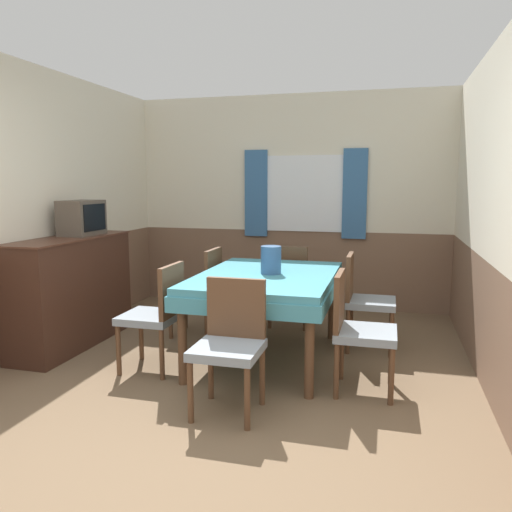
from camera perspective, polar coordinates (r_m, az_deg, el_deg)
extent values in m
plane|color=brown|center=(3.02, -11.64, -22.45)|extent=(16.00, 16.00, 0.00)
cube|color=silver|center=(6.22, 3.91, 10.51)|extent=(4.25, 0.05, 1.65)
cube|color=brown|center=(6.31, 3.80, -1.36)|extent=(4.25, 0.05, 0.95)
cube|color=white|center=(6.15, 5.55, 7.10)|extent=(1.04, 0.01, 0.92)
cube|color=#386699|center=(6.26, 0.00, 7.16)|extent=(0.29, 0.03, 1.07)
cube|color=#386699|center=(6.06, 11.22, 6.96)|extent=(0.29, 0.03, 1.07)
cube|color=silver|center=(5.25, -22.32, 10.32)|extent=(0.05, 4.17, 1.65)
cube|color=brown|center=(5.35, -21.55, -3.70)|extent=(0.05, 4.17, 0.95)
cube|color=silver|center=(4.27, 25.58, 10.73)|extent=(0.05, 4.17, 1.65)
cube|color=brown|center=(4.39, 24.50, -6.44)|extent=(0.05, 4.17, 0.95)
cube|color=teal|center=(4.32, 1.26, -2.41)|extent=(1.14, 1.60, 0.06)
cube|color=teal|center=(4.33, 1.26, -3.58)|extent=(1.17, 1.63, 0.12)
cylinder|color=brown|center=(3.90, -8.42, -9.47)|extent=(0.07, 0.07, 0.70)
cylinder|color=brown|center=(3.64, 6.12, -10.74)|extent=(0.07, 0.07, 0.70)
cylinder|color=brown|center=(5.20, -2.11, -4.85)|extent=(0.07, 0.07, 0.70)
cylinder|color=brown|center=(5.01, 8.68, -5.46)|extent=(0.07, 0.07, 0.70)
cylinder|color=brown|center=(5.70, 2.47, -5.17)|extent=(0.04, 0.04, 0.41)
cylinder|color=brown|center=(5.63, 6.27, -5.38)|extent=(0.04, 0.04, 0.41)
cylinder|color=brown|center=(5.34, 1.58, -6.10)|extent=(0.04, 0.04, 0.41)
cylinder|color=brown|center=(5.27, 5.63, -6.34)|extent=(0.04, 0.04, 0.41)
cube|color=gray|center=(5.43, 4.01, -3.31)|extent=(0.44, 0.44, 0.06)
cube|color=brown|center=(5.19, 3.62, -1.17)|extent=(0.42, 0.04, 0.42)
cylinder|color=brown|center=(4.99, 15.19, -7.44)|extent=(0.04, 0.04, 0.41)
cylinder|color=brown|center=(4.62, 15.20, -8.70)|extent=(0.04, 0.04, 0.41)
cylinder|color=brown|center=(5.00, 10.80, -7.26)|extent=(0.04, 0.04, 0.41)
cylinder|color=brown|center=(4.63, 10.44, -8.50)|extent=(0.04, 0.04, 0.41)
cube|color=gray|center=(4.74, 13.00, -5.21)|extent=(0.44, 0.44, 0.06)
cube|color=brown|center=(4.71, 10.66, -2.29)|extent=(0.04, 0.42, 0.42)
cylinder|color=brown|center=(5.06, -9.74, -7.03)|extent=(0.04, 0.04, 0.41)
cylinder|color=brown|center=(5.40, -8.05, -6.02)|extent=(0.04, 0.04, 0.41)
cylinder|color=brown|center=(4.92, -5.68, -7.40)|extent=(0.04, 0.04, 0.41)
cylinder|color=brown|center=(5.26, -4.22, -6.33)|extent=(0.04, 0.04, 0.41)
cube|color=gray|center=(5.10, -6.97, -4.11)|extent=(0.44, 0.44, 0.06)
cube|color=brown|center=(4.98, -4.88, -1.58)|extent=(0.04, 0.42, 0.42)
cylinder|color=brown|center=(3.23, -1.01, -15.99)|extent=(0.04, 0.04, 0.41)
cylinder|color=brown|center=(3.35, -7.51, -15.17)|extent=(0.04, 0.04, 0.41)
cylinder|color=brown|center=(3.57, 0.71, -13.56)|extent=(0.04, 0.04, 0.41)
cylinder|color=brown|center=(3.67, -5.19, -12.94)|extent=(0.04, 0.04, 0.41)
cube|color=gray|center=(3.36, -3.28, -10.66)|extent=(0.44, 0.44, 0.06)
cube|color=brown|center=(3.48, -2.28, -5.92)|extent=(0.42, 0.04, 0.42)
cylinder|color=brown|center=(4.04, 15.21, -11.20)|extent=(0.04, 0.04, 0.41)
cylinder|color=brown|center=(3.68, 15.21, -13.15)|extent=(0.04, 0.04, 0.41)
cylinder|color=brown|center=(4.05, 9.73, -10.96)|extent=(0.04, 0.04, 0.41)
cylinder|color=brown|center=(3.70, 9.17, -12.87)|extent=(0.04, 0.04, 0.41)
cube|color=gray|center=(3.79, 12.44, -8.65)|extent=(0.44, 0.44, 0.06)
cube|color=brown|center=(3.74, 9.48, -5.01)|extent=(0.04, 0.42, 0.42)
cylinder|color=brown|center=(4.22, -15.44, -10.35)|extent=(0.04, 0.04, 0.41)
cylinder|color=brown|center=(4.54, -12.99, -8.94)|extent=(0.04, 0.04, 0.41)
cylinder|color=brown|center=(4.05, -10.71, -11.00)|extent=(0.04, 0.04, 0.41)
cylinder|color=brown|center=(4.38, -8.53, -9.46)|extent=(0.04, 0.04, 0.41)
cube|color=gray|center=(4.22, -12.02, -6.86)|extent=(0.44, 0.44, 0.06)
cube|color=brown|center=(4.08, -9.61, -3.88)|extent=(0.04, 0.42, 0.42)
cube|color=#3D2319|center=(5.05, -20.31, -3.83)|extent=(0.44, 1.42, 1.04)
cube|color=#4C2C1F|center=(4.98, -20.61, 1.92)|extent=(0.46, 1.44, 0.02)
cube|color=#51473D|center=(5.13, -19.30, 4.14)|extent=(0.28, 0.44, 0.34)
cube|color=black|center=(5.05, -17.95, 4.22)|extent=(0.01, 0.36, 0.26)
cylinder|color=#335684|center=(4.30, 1.72, -0.44)|extent=(0.18, 0.18, 0.24)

